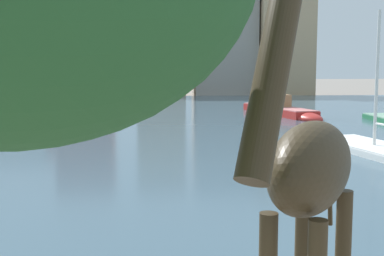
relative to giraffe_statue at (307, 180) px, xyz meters
name	(u,v)px	position (x,y,z in m)	size (l,w,h in m)	color
harbor_water	(159,120)	(-1.22, 28.71, -2.40)	(85.82, 50.79, 0.34)	#3D5666
giraffe_statue	(307,180)	(0.00, 0.00, 0.00)	(1.87, 2.65, 5.03)	#382B19
sailboat_white	(371,152)	(6.96, 14.70, -2.24)	(3.76, 8.50, 5.76)	white
sailboat_red	(282,111)	(7.28, 30.25, -1.99)	(3.77, 9.76, 5.96)	red
townhouse_wide_warehouse	(24,63)	(-16.64, 57.09, 1.52)	(5.24, 6.41, 8.15)	beige
townhouse_tall_gabled	(85,47)	(-9.89, 59.04, 3.48)	(6.63, 6.97, 12.07)	#8E5142
townhouse_corner_house	(161,48)	(-0.74, 58.17, 3.26)	(5.79, 5.65, 11.63)	tan
townhouse_narrow_midrow	(224,46)	(7.08, 59.82, 3.63)	(7.65, 7.23, 12.38)	gray
townhouse_end_terrace	(283,43)	(14.21, 58.27, 3.95)	(6.48, 6.66, 13.02)	tan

